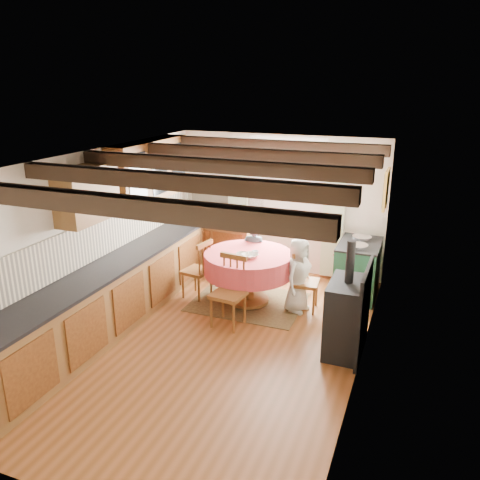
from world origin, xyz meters
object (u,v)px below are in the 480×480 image
at_px(chair_near, 228,292).
at_px(aga_range, 358,269).
at_px(dining_table, 248,278).
at_px(child_right, 298,275).
at_px(cast_iron_stove, 347,298).
at_px(chair_left, 197,269).
at_px(chair_right, 306,280).
at_px(child_far, 254,256).
at_px(cup, 255,254).

xyz_separation_m(chair_near, aga_range, (1.51, 1.67, -0.06)).
bearing_deg(dining_table, child_right, 1.38).
height_order(chair_near, cast_iron_stove, cast_iron_stove).
height_order(dining_table, chair_left, chair_left).
height_order(chair_right, cast_iron_stove, cast_iron_stove).
bearing_deg(chair_near, child_right, 52.23).
xyz_separation_m(child_far, child_right, (0.88, -0.56, 0.00)).
bearing_deg(chair_left, cast_iron_stove, 82.25).
distance_m(chair_right, cast_iron_stove, 1.27).
relative_size(dining_table, aga_range, 1.38).
bearing_deg(child_right, chair_near, 150.33).
distance_m(cast_iron_stove, child_far, 2.28).
relative_size(chair_near, child_right, 0.90).
xyz_separation_m(aga_range, child_right, (-0.74, -0.87, 0.11)).
height_order(chair_near, chair_right, chair_near).
bearing_deg(cup, chair_left, 179.42).
relative_size(chair_left, child_far, 0.85).
bearing_deg(dining_table, aga_range, 30.61).
bearing_deg(chair_right, dining_table, 90.60).
bearing_deg(chair_left, cup, 99.93).
relative_size(aga_range, cast_iron_stove, 0.65).
relative_size(cast_iron_stove, child_far, 1.33).
xyz_separation_m(dining_table, child_far, (-0.12, 0.58, 0.15)).
bearing_deg(chair_right, chair_near, 129.55).
distance_m(aga_range, cast_iron_stove, 1.81).
bearing_deg(child_right, cup, 114.64).
height_order(aga_range, child_far, child_far).
height_order(chair_right, cup, chair_right).
bearing_deg(chair_right, aga_range, -44.40).
distance_m(dining_table, chair_right, 0.87).
height_order(dining_table, chair_near, chair_near).
bearing_deg(child_far, chair_right, 148.81).
height_order(chair_near, child_right, child_right).
bearing_deg(cast_iron_stove, dining_table, 151.12).
bearing_deg(child_right, child_far, 71.85).
height_order(cast_iron_stove, cup, cast_iron_stove).
distance_m(child_right, cup, 0.70).
bearing_deg(cup, child_far, 110.85).
bearing_deg(cast_iron_stove, chair_left, 161.74).
xyz_separation_m(chair_near, chair_left, (-0.82, 0.70, -0.03)).
height_order(dining_table, chair_right, chair_right).
bearing_deg(aga_range, chair_near, -132.14).
bearing_deg(dining_table, chair_left, -174.14).
distance_m(chair_left, cast_iron_stove, 2.58).
height_order(child_far, child_right, child_right).
bearing_deg(chair_near, cast_iron_stove, 2.50).
xyz_separation_m(cast_iron_stove, child_right, (-0.85, 0.91, -0.18)).
relative_size(cast_iron_stove, child_right, 1.32).
distance_m(dining_table, cast_iron_stove, 1.87).
bearing_deg(chair_right, cup, 99.00).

